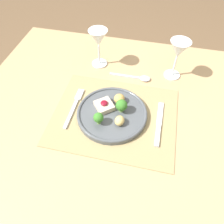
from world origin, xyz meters
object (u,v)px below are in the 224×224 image
Objects in this scene: fork at (75,105)px; spoon at (139,78)px; wine_glass_near at (178,51)px; dinner_plate at (112,113)px; knife at (159,126)px; wine_glass_far at (98,40)px.

fork is 1.09× the size of spoon.
spoon is 0.19m from wine_glass_near.
wine_glass_near is (0.21, 0.28, 0.11)m from dinner_plate.
knife is at bearing -69.77° from spoon.
spoon is at bearing 116.13° from knife.
wine_glass_far is at bearing 136.89° from knife.
wine_glass_near is at bearing 53.46° from dinner_plate.
wine_glass_near reaches higher than wine_glass_far.
dinner_plate reaches higher than knife.
wine_glass_far is (0.03, 0.27, 0.12)m from fork.
fork is 1.00× the size of knife.
wine_glass_far is (-0.19, 0.06, 0.12)m from spoon.
spoon is (0.07, 0.22, -0.01)m from dinner_plate.
wine_glass_far is at bearing 86.80° from fork.
dinner_plate is at bearing -66.51° from wine_glass_far.
dinner_plate is at bearing 177.39° from knife.
wine_glass_far is (-0.33, 0.01, -0.00)m from wine_glass_near.
wine_glass_near is at bearing -1.14° from wine_glass_far.
fork is 1.18× the size of wine_glass_far.
spoon is at bearing -159.16° from wine_glass_near.
knife is at bearing -45.09° from wine_glass_far.
wine_glass_far is at bearing 178.86° from wine_glass_near.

